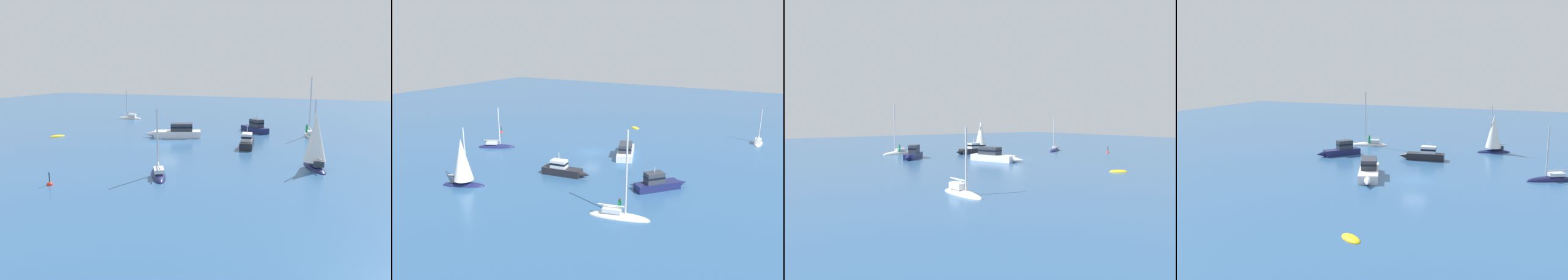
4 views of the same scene
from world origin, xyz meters
TOP-DOWN VIEW (x-y plane):
  - ground_plane at (0.00, 0.00)m, footprint 160.00×160.00m
  - rib at (17.08, 0.38)m, footprint 2.02×2.28m
  - yacht at (-16.64, -12.13)m, footprint 2.58×5.88m
  - powerboat at (0.87, -4.97)m, footprint 8.05×4.21m
  - cabin_cruiser at (-9.88, -1.59)m, footprint 2.10×6.08m
  - ketch at (-18.20, 6.26)m, footprint 3.13×4.91m
  - powerboat_1 at (-8.47, -13.02)m, footprint 5.46×4.96m
  - yacht_1 at (-5.04, 13.74)m, footprint 3.72×5.37m

SIDE VIEW (x-z plane):
  - ground_plane at x=0.00m, z-range 0.00..0.00m
  - rib at x=17.08m, z-range -0.24..0.24m
  - yacht_1 at x=-5.04m, z-range -3.18..3.42m
  - yacht at x=-16.64m, z-range -4.24..4.62m
  - cabin_cruiser at x=-9.88m, z-range -0.70..2.09m
  - powerboat_1 at x=-8.47m, z-range -0.54..2.05m
  - powerboat at x=0.87m, z-range -0.21..1.77m
  - ketch at x=-18.20m, z-range -1.07..6.02m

